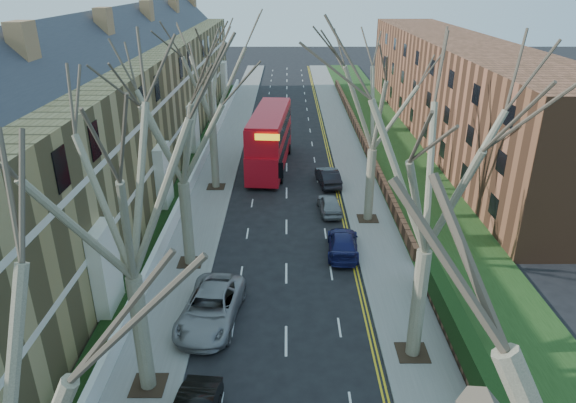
{
  "coord_description": "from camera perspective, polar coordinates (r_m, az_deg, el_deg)",
  "views": [
    {
      "loc": [
        0.06,
        -10.43,
        15.68
      ],
      "look_at": [
        0.1,
        18.27,
        3.09
      ],
      "focal_mm": 32.0,
      "sensor_mm": 36.0,
      "label": 1
    }
  ],
  "objects": [
    {
      "name": "pavement_left",
      "position": [
        52.19,
        -6.79,
        6.11
      ],
      "size": [
        3.0,
        102.0,
        0.12
      ],
      "primitive_type": "cube",
      "color": "slate",
      "rests_on": "ground"
    },
    {
      "name": "pavement_right",
      "position": [
        52.18,
        6.49,
        6.12
      ],
      "size": [
        3.0,
        102.0,
        0.12
      ],
      "primitive_type": "cube",
      "color": "slate",
      "rests_on": "ground"
    },
    {
      "name": "terrace_left",
      "position": [
        44.8,
        -18.15,
        9.44
      ],
      "size": [
        9.7,
        78.0,
        13.6
      ],
      "color": "olive",
      "rests_on": "ground"
    },
    {
      "name": "flats_right",
      "position": [
        57.2,
        18.02,
        11.78
      ],
      "size": [
        13.97,
        54.0,
        10.0
      ],
      "color": "brown",
      "rests_on": "ground"
    },
    {
      "name": "front_wall_left",
      "position": [
        44.75,
        -10.02,
        3.65
      ],
      "size": [
        0.3,
        78.0,
        1.0
      ],
      "color": "white",
      "rests_on": "ground"
    },
    {
      "name": "grass_verge_right",
      "position": [
        52.85,
        11.38,
        6.13
      ],
      "size": [
        6.0,
        102.0,
        0.06
      ],
      "color": "#1C3714",
      "rests_on": "ground"
    },
    {
      "name": "tree_left_mid",
      "position": [
        18.46,
        -18.3,
        3.08
      ],
      "size": [
        10.5,
        10.5,
        14.71
      ],
      "color": "#635D47",
      "rests_on": "ground"
    },
    {
      "name": "tree_left_far",
      "position": [
        27.81,
        -12.22,
        9.78
      ],
      "size": [
        10.15,
        10.15,
        14.22
      ],
      "color": "#635D47",
      "rests_on": "ground"
    },
    {
      "name": "tree_left_dist",
      "position": [
        39.34,
        -8.78,
        14.47
      ],
      "size": [
        10.5,
        10.5,
        14.71
      ],
      "color": "#635D47",
      "rests_on": "ground"
    },
    {
      "name": "tree_right_mid",
      "position": [
        20.22,
        16.17,
        5.11
      ],
      "size": [
        10.5,
        10.5,
        14.71
      ],
      "color": "#635D47",
      "rests_on": "ground"
    },
    {
      "name": "tree_right_far",
      "position": [
        33.54,
        9.82,
        12.29
      ],
      "size": [
        10.15,
        10.15,
        14.22
      ],
      "color": "#635D47",
      "rests_on": "ground"
    },
    {
      "name": "double_decker_bus",
      "position": [
        45.5,
        -2.02,
        6.77
      ],
      "size": [
        3.77,
        12.15,
        4.97
      ],
      "rotation": [
        0.0,
        0.0,
        3.05
      ],
      "color": "red",
      "rests_on": "ground"
    },
    {
      "name": "car_left_far",
      "position": [
        25.97,
        -8.58,
        -11.59
      ],
      "size": [
        3.27,
        5.96,
        1.58
      ],
      "primitive_type": "imported",
      "rotation": [
        0.0,
        0.0,
        -0.12
      ],
      "color": "gray",
      "rests_on": "ground"
    },
    {
      "name": "car_right_near",
      "position": [
        31.8,
        6.11,
        -4.64
      ],
      "size": [
        2.19,
        4.68,
        1.32
      ],
      "primitive_type": "imported",
      "rotation": [
        0.0,
        0.0,
        3.07
      ],
      "color": "#171B53",
      "rests_on": "ground"
    },
    {
      "name": "car_right_mid",
      "position": [
        37.11,
        4.65,
        -0.3
      ],
      "size": [
        1.76,
        3.85,
        1.28
      ],
      "primitive_type": "imported",
      "rotation": [
        0.0,
        0.0,
        3.21
      ],
      "color": "gray",
      "rests_on": "ground"
    },
    {
      "name": "car_right_far",
      "position": [
        42.09,
        4.47,
        2.77
      ],
      "size": [
        2.03,
        4.4,
        1.4
      ],
      "primitive_type": "imported",
      "rotation": [
        0.0,
        0.0,
        3.27
      ],
      "color": "black",
      "rests_on": "ground"
    }
  ]
}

